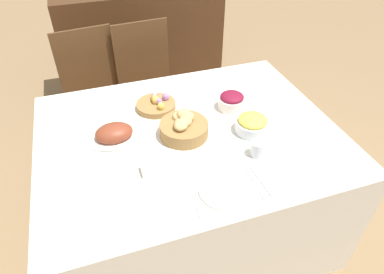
{
  "coord_description": "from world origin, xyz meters",
  "views": [
    {
      "loc": [
        -0.42,
        -1.32,
        1.87
      ],
      "look_at": [
        -0.01,
        -0.09,
        0.8
      ],
      "focal_mm": 32.0,
      "sensor_mm": 36.0,
      "label": 1
    }
  ],
  "objects_px": {
    "beet_salad_bowl": "(232,101)",
    "drinking_cup": "(258,149)",
    "egg_basket": "(156,104)",
    "pineapple_bowl": "(252,124)",
    "chair_far_center": "(148,85)",
    "spoon": "(261,181)",
    "butter_dish": "(153,168)",
    "bread_basket": "(184,127)",
    "ham_platter": "(114,134)",
    "sideboard": "(142,41)",
    "fork": "(194,198)",
    "dinner_plate": "(225,190)",
    "knife": "(255,183)",
    "chair_far_left": "(95,94)"
  },
  "relations": [
    {
      "from": "drinking_cup",
      "to": "beet_salad_bowl",
      "type": "bearing_deg",
      "value": 84.24
    },
    {
      "from": "chair_far_center",
      "to": "spoon",
      "type": "height_order",
      "value": "chair_far_center"
    },
    {
      "from": "butter_dish",
      "to": "chair_far_left",
      "type": "bearing_deg",
      "value": 98.83
    },
    {
      "from": "egg_basket",
      "to": "knife",
      "type": "relative_size",
      "value": 1.12
    },
    {
      "from": "sideboard",
      "to": "drinking_cup",
      "type": "xyz_separation_m",
      "value": [
        0.14,
        -2.1,
        0.32
      ]
    },
    {
      "from": "pineapple_bowl",
      "to": "chair_far_center",
      "type": "bearing_deg",
      "value": 107.29
    },
    {
      "from": "ham_platter",
      "to": "drinking_cup",
      "type": "relative_size",
      "value": 3.76
    },
    {
      "from": "sideboard",
      "to": "butter_dish",
      "type": "bearing_deg",
      "value": -99.9
    },
    {
      "from": "sideboard",
      "to": "bread_basket",
      "type": "xyz_separation_m",
      "value": [
        -0.15,
        -1.84,
        0.33
      ]
    },
    {
      "from": "egg_basket",
      "to": "knife",
      "type": "xyz_separation_m",
      "value": [
        0.27,
        -0.7,
        -0.02
      ]
    },
    {
      "from": "pineapple_bowl",
      "to": "drinking_cup",
      "type": "relative_size",
      "value": 2.28
    },
    {
      "from": "dinner_plate",
      "to": "drinking_cup",
      "type": "xyz_separation_m",
      "value": [
        0.23,
        0.16,
        0.03
      ]
    },
    {
      "from": "chair_far_center",
      "to": "chair_far_left",
      "type": "height_order",
      "value": "same"
    },
    {
      "from": "chair_far_center",
      "to": "bread_basket",
      "type": "relative_size",
      "value": 3.88
    },
    {
      "from": "pineapple_bowl",
      "to": "butter_dish",
      "type": "bearing_deg",
      "value": -167.21
    },
    {
      "from": "bread_basket",
      "to": "spoon",
      "type": "height_order",
      "value": "bread_basket"
    },
    {
      "from": "bread_basket",
      "to": "beet_salad_bowl",
      "type": "distance_m",
      "value": 0.36
    },
    {
      "from": "sideboard",
      "to": "drinking_cup",
      "type": "distance_m",
      "value": 2.12
    },
    {
      "from": "egg_basket",
      "to": "butter_dish",
      "type": "bearing_deg",
      "value": -105.44
    },
    {
      "from": "chair_far_center",
      "to": "bread_basket",
      "type": "distance_m",
      "value": 1.02
    },
    {
      "from": "knife",
      "to": "spoon",
      "type": "relative_size",
      "value": 1.0
    },
    {
      "from": "sideboard",
      "to": "butter_dish",
      "type": "height_order",
      "value": "sideboard"
    },
    {
      "from": "dinner_plate",
      "to": "knife",
      "type": "bearing_deg",
      "value": 0.0
    },
    {
      "from": "egg_basket",
      "to": "drinking_cup",
      "type": "distance_m",
      "value": 0.65
    },
    {
      "from": "bread_basket",
      "to": "beet_salad_bowl",
      "type": "relative_size",
      "value": 1.6
    },
    {
      "from": "bread_basket",
      "to": "pineapple_bowl",
      "type": "xyz_separation_m",
      "value": [
        0.34,
        -0.08,
        -0.0
      ]
    },
    {
      "from": "egg_basket",
      "to": "pineapple_bowl",
      "type": "distance_m",
      "value": 0.55
    },
    {
      "from": "spoon",
      "to": "pineapple_bowl",
      "type": "bearing_deg",
      "value": 67.69
    },
    {
      "from": "bread_basket",
      "to": "egg_basket",
      "type": "relative_size",
      "value": 1.12
    },
    {
      "from": "bread_basket",
      "to": "beet_salad_bowl",
      "type": "bearing_deg",
      "value": 23.89
    },
    {
      "from": "chair_far_center",
      "to": "ham_platter",
      "type": "xyz_separation_m",
      "value": [
        -0.36,
        -0.89,
        0.29
      ]
    },
    {
      "from": "chair_far_left",
      "to": "beet_salad_bowl",
      "type": "xyz_separation_m",
      "value": [
        0.72,
        -0.83,
        0.3
      ]
    },
    {
      "from": "beet_salad_bowl",
      "to": "drinking_cup",
      "type": "height_order",
      "value": "beet_salad_bowl"
    },
    {
      "from": "sideboard",
      "to": "beet_salad_bowl",
      "type": "xyz_separation_m",
      "value": [
        0.18,
        -1.69,
        0.33
      ]
    },
    {
      "from": "beet_salad_bowl",
      "to": "spoon",
      "type": "height_order",
      "value": "beet_salad_bowl"
    },
    {
      "from": "beet_salad_bowl",
      "to": "pineapple_bowl",
      "type": "height_order",
      "value": "same"
    },
    {
      "from": "sideboard",
      "to": "pineapple_bowl",
      "type": "xyz_separation_m",
      "value": [
        0.2,
        -1.92,
        0.32
      ]
    },
    {
      "from": "fork",
      "to": "spoon",
      "type": "distance_m",
      "value": 0.31
    },
    {
      "from": "dinner_plate",
      "to": "butter_dish",
      "type": "height_order",
      "value": "butter_dish"
    },
    {
      "from": "ham_platter",
      "to": "beet_salad_bowl",
      "type": "height_order",
      "value": "beet_salad_bowl"
    },
    {
      "from": "dinner_plate",
      "to": "knife",
      "type": "height_order",
      "value": "dinner_plate"
    },
    {
      "from": "egg_basket",
      "to": "pineapple_bowl",
      "type": "xyz_separation_m",
      "value": [
        0.42,
        -0.36,
        0.02
      ]
    },
    {
      "from": "beet_salad_bowl",
      "to": "drinking_cup",
      "type": "relative_size",
      "value": 2.0
    },
    {
      "from": "fork",
      "to": "beet_salad_bowl",
      "type": "bearing_deg",
      "value": 56.66
    },
    {
      "from": "ham_platter",
      "to": "fork",
      "type": "bearing_deg",
      "value": -63.17
    },
    {
      "from": "chair_far_left",
      "to": "drinking_cup",
      "type": "xyz_separation_m",
      "value": [
        0.68,
        -1.23,
        0.3
      ]
    },
    {
      "from": "spoon",
      "to": "butter_dish",
      "type": "distance_m",
      "value": 0.48
    },
    {
      "from": "chair_far_left",
      "to": "butter_dish",
      "type": "xyz_separation_m",
      "value": [
        0.18,
        -1.18,
        0.27
      ]
    },
    {
      "from": "beet_salad_bowl",
      "to": "fork",
      "type": "xyz_separation_m",
      "value": [
        -0.42,
        -0.57,
        -0.04
      ]
    },
    {
      "from": "egg_basket",
      "to": "pineapple_bowl",
      "type": "relative_size",
      "value": 1.26
    }
  ]
}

